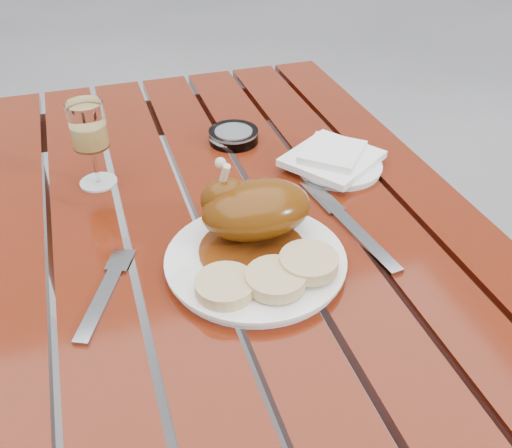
{
  "coord_description": "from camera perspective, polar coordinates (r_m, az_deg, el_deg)",
  "views": [
    {
      "loc": [
        -0.2,
        -0.77,
        1.3
      ],
      "look_at": [
        0.02,
        -0.1,
        0.78
      ],
      "focal_mm": 40.0,
      "sensor_mm": 36.0,
      "label": 1
    }
  ],
  "objects": [
    {
      "name": "side_plate",
      "position": [
        1.08,
        8.27,
        5.73
      ],
      "size": [
        0.17,
        0.17,
        0.01
      ],
      "primitive_type": "cylinder",
      "rotation": [
        0.0,
        0.0,
        0.04
      ],
      "color": "white",
      "rests_on": "table"
    },
    {
      "name": "fork",
      "position": [
        0.82,
        -15.06,
        -7.04
      ],
      "size": [
        0.09,
        0.17,
        0.01
      ],
      "primitive_type": "cube",
      "rotation": [
        0.0,
        0.0,
        -0.43
      ],
      "color": "gray",
      "rests_on": "table"
    },
    {
      "name": "ashtray",
      "position": [
        1.16,
        -2.26,
        8.8
      ],
      "size": [
        0.1,
        0.1,
        0.02
      ],
      "primitive_type": "cylinder",
      "rotation": [
        0.0,
        0.0,
        0.04
      ],
      "color": "#B2B7BC",
      "rests_on": "table"
    },
    {
      "name": "napkin",
      "position": [
        1.07,
        7.62,
        6.52
      ],
      "size": [
        0.21,
        0.21,
        0.01
      ],
      "primitive_type": "cube",
      "rotation": [
        0.0,
        0.0,
        0.59
      ],
      "color": "white",
      "rests_on": "side_plate"
    },
    {
      "name": "roast_duck",
      "position": [
        0.85,
        -0.41,
        1.44
      ],
      "size": [
        0.18,
        0.17,
        0.12
      ],
      "color": "#59240A",
      "rests_on": "dinner_plate"
    },
    {
      "name": "bread_dumplings",
      "position": [
        0.78,
        1.44,
        -5.17
      ],
      "size": [
        0.2,
        0.1,
        0.03
      ],
      "color": "tan",
      "rests_on": "dinner_plate"
    },
    {
      "name": "dinner_plate",
      "position": [
        0.84,
        -0.05,
        -3.75
      ],
      "size": [
        0.35,
        0.35,
        0.02
      ],
      "primitive_type": "cylinder",
      "rotation": [
        0.0,
        0.0,
        0.43
      ],
      "color": "white",
      "rests_on": "table"
    },
    {
      "name": "knife",
      "position": [
        0.92,
        9.82,
        -0.54
      ],
      "size": [
        0.05,
        0.23,
        0.01
      ],
      "primitive_type": "cube",
      "rotation": [
        0.0,
        0.0,
        0.12
      ],
      "color": "gray",
      "rests_on": "table"
    },
    {
      "name": "table",
      "position": [
        1.21,
        -2.32,
        -13.16
      ],
      "size": [
        0.8,
        1.2,
        0.75
      ],
      "primitive_type": "cube",
      "color": "maroon",
      "rests_on": "ground"
    },
    {
      "name": "wine_glass",
      "position": [
        1.03,
        -16.13,
        7.61
      ],
      "size": [
        0.08,
        0.08,
        0.16
      ],
      "primitive_type": "cylinder",
      "rotation": [
        0.0,
        0.0,
        -0.2
      ],
      "color": "#F4CE6F",
      "rests_on": "table"
    }
  ]
}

